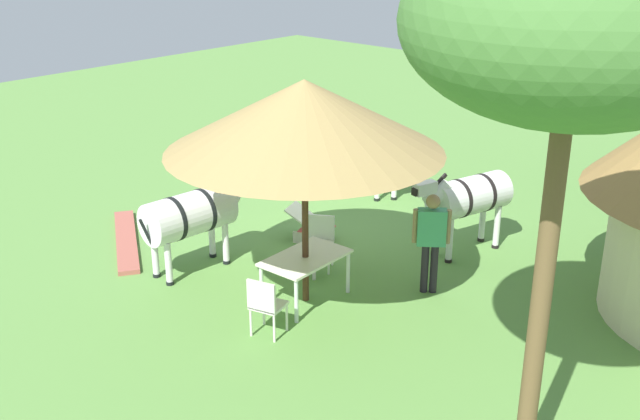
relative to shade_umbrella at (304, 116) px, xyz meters
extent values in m
plane|color=#5C8D41|center=(-1.68, -1.06, -2.93)|extent=(36.00, 36.00, 0.00)
cylinder|color=#482C1A|center=(0.00, 0.00, -1.72)|extent=(0.10, 0.10, 2.41)
cone|color=#9D834D|center=(0.00, 0.00, 0.00)|extent=(4.05, 4.05, 1.05)
cube|color=silver|center=(0.00, 0.00, -2.21)|extent=(1.38, 0.88, 0.04)
cylinder|color=silver|center=(-0.63, 0.32, -2.58)|extent=(0.06, 0.06, 0.70)
cylinder|color=silver|center=(0.60, 0.38, -2.58)|extent=(0.06, 0.06, 0.70)
cylinder|color=silver|center=(-0.60, -0.38, -2.58)|extent=(0.06, 0.06, 0.70)
cylinder|color=silver|center=(0.63, -0.32, -2.58)|extent=(0.06, 0.06, 0.70)
cube|color=silver|center=(1.08, 0.30, -2.48)|extent=(0.52, 0.54, 0.04)
cube|color=silver|center=(1.27, 0.35, -2.25)|extent=(0.16, 0.43, 0.45)
cylinder|color=silver|center=(0.96, 0.07, -2.70)|extent=(0.04, 0.04, 0.45)
cylinder|color=silver|center=(0.86, 0.44, -2.70)|extent=(0.04, 0.04, 0.45)
cylinder|color=silver|center=(1.31, 0.17, -2.70)|extent=(0.04, 0.04, 0.45)
cylinder|color=silver|center=(1.21, 0.53, -2.70)|extent=(0.04, 0.04, 0.45)
cube|color=silver|center=(-0.96, -0.58, -2.48)|extent=(0.59, 0.59, 0.04)
cube|color=silver|center=(-1.12, -0.68, -2.25)|extent=(0.26, 0.40, 0.45)
cylinder|color=silver|center=(-0.91, -0.33, -2.70)|extent=(0.04, 0.04, 0.45)
cylinder|color=silver|center=(-0.71, -0.65, -2.70)|extent=(0.04, 0.04, 0.45)
cylinder|color=silver|center=(-1.21, -0.52, -2.70)|extent=(0.04, 0.04, 0.45)
cylinder|color=silver|center=(-1.02, -0.84, -2.70)|extent=(0.04, 0.04, 0.45)
cylinder|color=black|center=(-1.46, 1.19, -2.52)|extent=(0.12, 0.12, 0.82)
cylinder|color=black|center=(-1.55, 1.31, -2.52)|extent=(0.12, 0.12, 0.82)
cube|color=#40986A|center=(-1.51, 1.25, -1.82)|extent=(0.43, 0.47, 0.58)
cylinder|color=#957551|center=(-1.35, 1.05, -1.80)|extent=(0.09, 0.09, 0.54)
cylinder|color=#957551|center=(-1.66, 1.45, -1.80)|extent=(0.09, 0.09, 0.54)
sphere|color=#957551|center=(-1.51, 1.25, -1.40)|extent=(0.22, 0.22, 0.22)
cylinder|color=black|center=(-5.02, -4.22, -2.52)|extent=(0.12, 0.12, 0.82)
cylinder|color=black|center=(-4.92, -4.33, -2.52)|extent=(0.12, 0.12, 0.82)
cube|color=#BB2F3C|center=(-4.97, -4.27, -1.82)|extent=(0.45, 0.47, 0.58)
cylinder|color=beige|center=(-5.14, -4.08, -1.80)|extent=(0.09, 0.09, 0.55)
cylinder|color=beige|center=(-4.80, -4.46, -1.80)|extent=(0.09, 0.09, 0.55)
sphere|color=beige|center=(-4.97, -4.27, -1.40)|extent=(0.22, 0.22, 0.22)
cube|color=#D74D4E|center=(-1.82, -1.43, -2.71)|extent=(0.68, 0.70, 0.03)
cube|color=white|center=(-1.73, -1.69, -2.48)|extent=(0.67, 0.68, 0.33)
cube|color=silver|center=(-2.05, -1.58, -2.82)|extent=(0.25, 0.58, 0.22)
cube|color=silver|center=(-1.56, -1.40, -2.82)|extent=(0.25, 0.58, 0.22)
cylinder|color=silver|center=(0.51, -2.14, -1.92)|extent=(1.55, 0.81, 0.71)
cylinder|color=black|center=(0.81, -2.16, -1.92)|extent=(0.13, 0.73, 0.73)
cylinder|color=black|center=(0.24, -2.12, -1.92)|extent=(0.13, 0.73, 0.73)
cylinder|color=silver|center=(-0.24, -2.09, -1.74)|extent=(0.57, 0.36, 0.52)
cube|color=silver|center=(-0.52, -2.07, -1.58)|extent=(0.41, 0.21, 0.20)
cube|color=black|center=(-0.70, -2.06, -1.61)|extent=(0.13, 0.13, 0.12)
cube|color=black|center=(-0.24, -2.09, -1.54)|extent=(0.37, 0.06, 0.28)
cylinder|color=silver|center=(-0.07, -2.30, -2.56)|extent=(0.11, 0.11, 0.74)
cylinder|color=black|center=(-0.07, -2.30, -2.90)|extent=(0.13, 0.13, 0.06)
cylinder|color=silver|center=(-0.05, -1.91, -2.56)|extent=(0.11, 0.11, 0.74)
cylinder|color=black|center=(-0.05, -1.91, -2.90)|extent=(0.13, 0.13, 0.06)
cylinder|color=silver|center=(1.07, -2.37, -2.56)|extent=(0.11, 0.11, 0.74)
cylinder|color=black|center=(1.07, -2.37, -2.90)|extent=(0.13, 0.13, 0.06)
cylinder|color=silver|center=(1.10, -1.98, -2.56)|extent=(0.11, 0.11, 0.74)
cylinder|color=black|center=(1.10, -1.98, -2.90)|extent=(0.13, 0.13, 0.06)
cylinder|color=black|center=(1.31, -2.19, -2.02)|extent=(0.24, 0.07, 0.53)
cylinder|color=silver|center=(-4.70, -2.26, -1.92)|extent=(1.51, 1.68, 0.66)
cylinder|color=black|center=(-4.51, -2.01, -1.92)|extent=(0.59, 0.48, 0.68)
cylinder|color=black|center=(-4.88, -2.49, -1.92)|extent=(0.59, 0.48, 0.68)
cylinder|color=silver|center=(-5.19, -2.90, -1.74)|extent=(0.57, 0.61, 0.50)
cube|color=silver|center=(-5.37, -3.12, -1.58)|extent=(0.39, 0.43, 0.20)
cube|color=black|center=(-5.48, -3.26, -1.61)|extent=(0.17, 0.17, 0.12)
cube|color=black|center=(-5.19, -2.90, -1.54)|extent=(0.26, 0.31, 0.28)
cylinder|color=silver|center=(-4.93, -2.86, -2.55)|extent=(0.11, 0.11, 0.75)
cylinder|color=black|center=(-4.93, -2.86, -2.90)|extent=(0.13, 0.13, 0.06)
cylinder|color=silver|center=(-5.22, -2.63, -2.55)|extent=(0.11, 0.11, 0.75)
cylinder|color=black|center=(-5.22, -2.63, -2.90)|extent=(0.13, 0.13, 0.06)
cylinder|color=silver|center=(-4.18, -1.89, -2.55)|extent=(0.11, 0.11, 0.75)
cylinder|color=black|center=(-4.18, -1.89, -2.90)|extent=(0.13, 0.13, 0.06)
cylinder|color=silver|center=(-4.47, -1.67, -2.55)|extent=(0.11, 0.11, 0.75)
cylinder|color=black|center=(-4.47, -1.67, -2.90)|extent=(0.13, 0.13, 0.06)
cylinder|color=black|center=(-4.18, -1.58, -2.02)|extent=(0.18, 0.22, 0.53)
cylinder|color=silver|center=(-3.23, 0.85, -1.88)|extent=(1.59, 1.02, 0.66)
cylinder|color=black|center=(-3.51, 0.93, -1.88)|extent=(0.25, 0.67, 0.67)
cylinder|color=black|center=(-2.98, 0.78, -1.88)|extent=(0.25, 0.67, 0.67)
cylinder|color=silver|center=(-2.53, 0.66, -1.70)|extent=(0.60, 0.43, 0.50)
cube|color=silver|center=(-2.26, 0.59, -1.54)|extent=(0.43, 0.28, 0.20)
cube|color=black|center=(-2.08, 0.54, -1.57)|extent=(0.15, 0.15, 0.12)
cube|color=black|center=(-2.53, 0.66, -1.50)|extent=(0.36, 0.13, 0.28)
cylinder|color=silver|center=(-2.65, 0.88, -2.53)|extent=(0.11, 0.11, 0.80)
cylinder|color=black|center=(-2.65, 0.88, -2.90)|extent=(0.13, 0.13, 0.06)
cylinder|color=silver|center=(-2.74, 0.53, -2.53)|extent=(0.11, 0.11, 0.80)
cylinder|color=black|center=(-2.74, 0.53, -2.90)|extent=(0.13, 0.13, 0.06)
cylinder|color=silver|center=(-3.72, 1.17, -2.53)|extent=(0.11, 0.11, 0.80)
cylinder|color=black|center=(-3.72, 1.17, -2.90)|extent=(0.13, 0.13, 0.06)
cylinder|color=silver|center=(-3.82, 0.82, -2.53)|extent=(0.11, 0.11, 0.80)
cylinder|color=black|center=(-3.82, 0.82, -2.90)|extent=(0.13, 0.13, 0.06)
cylinder|color=black|center=(-3.99, 1.06, -1.98)|extent=(0.24, 0.11, 0.53)
cylinder|color=brown|center=(1.35, 4.41, -0.96)|extent=(0.20, 0.20, 3.94)
ellipsoid|color=#427331|center=(1.35, 4.41, 1.83)|extent=(2.99, 2.99, 1.79)
cube|color=#A65649|center=(0.59, -3.94, -2.89)|extent=(1.81, 2.55, 0.08)
camera|label=1|loc=(7.63, 7.21, 2.69)|focal=42.70mm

